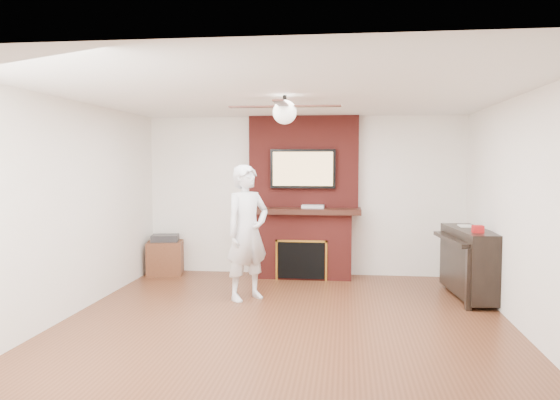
# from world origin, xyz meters

# --- Properties ---
(room_shell) EXTENTS (5.36, 5.86, 2.86)m
(room_shell) POSITION_xyz_m (0.00, 0.00, 1.25)
(room_shell) COLOR #512A18
(room_shell) RESTS_ON ground
(fireplace) EXTENTS (1.78, 0.64, 2.50)m
(fireplace) POSITION_xyz_m (0.00, 2.55, 1.00)
(fireplace) COLOR maroon
(fireplace) RESTS_ON ground
(tv) EXTENTS (1.00, 0.08, 0.60)m
(tv) POSITION_xyz_m (0.00, 2.50, 1.68)
(tv) COLOR black
(tv) RESTS_ON fireplace
(ceiling_fan) EXTENTS (1.21, 1.21, 0.31)m
(ceiling_fan) POSITION_xyz_m (-0.00, 0.00, 2.33)
(ceiling_fan) COLOR black
(ceiling_fan) RESTS_ON room_shell
(person) EXTENTS (0.75, 0.76, 1.75)m
(person) POSITION_xyz_m (-0.60, 1.03, 0.87)
(person) COLOR silver
(person) RESTS_ON ground
(side_table) EXTENTS (0.64, 0.64, 0.63)m
(side_table) POSITION_xyz_m (-2.20, 2.48, 0.29)
(side_table) COLOR #562C18
(side_table) RESTS_ON ground
(piano) EXTENTS (0.65, 1.43, 1.00)m
(piano) POSITION_xyz_m (2.28, 1.45, 0.49)
(piano) COLOR black
(piano) RESTS_ON ground
(cable_box) EXTENTS (0.35, 0.21, 0.05)m
(cable_box) POSITION_xyz_m (0.16, 2.45, 1.10)
(cable_box) COLOR silver
(cable_box) RESTS_ON fireplace
(candle_orange) EXTENTS (0.07, 0.07, 0.13)m
(candle_orange) POSITION_xyz_m (-0.08, 2.37, 0.06)
(candle_orange) COLOR #CC5618
(candle_orange) RESTS_ON ground
(candle_green) EXTENTS (0.07, 0.07, 0.09)m
(candle_green) POSITION_xyz_m (-0.02, 2.29, 0.04)
(candle_green) COLOR #307835
(candle_green) RESTS_ON ground
(candle_cream) EXTENTS (0.08, 0.08, 0.12)m
(candle_cream) POSITION_xyz_m (0.05, 2.34, 0.06)
(candle_cream) COLOR beige
(candle_cream) RESTS_ON ground
(candle_blue) EXTENTS (0.06, 0.06, 0.09)m
(candle_blue) POSITION_xyz_m (0.12, 2.35, 0.04)
(candle_blue) COLOR #335599
(candle_blue) RESTS_ON ground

